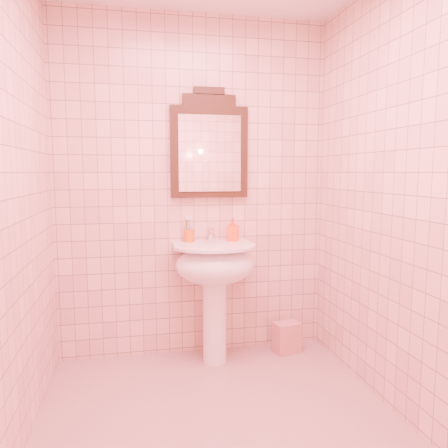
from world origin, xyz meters
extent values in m
plane|color=tan|center=(0.00, 0.00, 0.00)|extent=(2.20, 2.20, 0.00)
cube|color=beige|center=(0.00, 1.10, 1.25)|extent=(2.00, 0.02, 2.50)
cylinder|color=white|center=(0.11, 0.88, 0.35)|extent=(0.17, 0.17, 0.70)
ellipsoid|color=white|center=(0.11, 0.86, 0.72)|extent=(0.56, 0.46, 0.28)
cube|color=white|center=(0.11, 1.03, 0.83)|extent=(0.56, 0.15, 0.05)
cylinder|color=white|center=(0.11, 0.86, 0.85)|extent=(0.58, 0.58, 0.02)
cylinder|color=white|center=(0.11, 1.03, 0.91)|extent=(0.04, 0.04, 0.09)
cylinder|color=white|center=(0.11, 0.97, 0.94)|extent=(0.02, 0.10, 0.02)
cylinder|color=white|center=(0.11, 0.92, 0.93)|extent=(0.02, 0.02, 0.04)
cube|color=white|center=(0.11, 1.04, 0.96)|extent=(0.02, 0.07, 0.01)
cube|color=black|center=(0.11, 1.08, 1.52)|extent=(0.57, 0.05, 0.66)
cube|color=black|center=(0.11, 1.08, 1.89)|extent=(0.39, 0.05, 0.08)
cube|color=black|center=(0.11, 1.08, 1.95)|extent=(0.22, 0.05, 0.06)
cube|color=white|center=(0.11, 1.05, 1.51)|extent=(0.46, 0.01, 0.55)
cylinder|color=#D56011|center=(-0.05, 1.03, 0.91)|extent=(0.07, 0.07, 0.09)
cylinder|color=silver|center=(-0.03, 1.03, 0.95)|extent=(0.01, 0.01, 0.17)
cylinder|color=#338CD8|center=(-0.04, 1.05, 0.95)|extent=(0.01, 0.01, 0.17)
cylinder|color=#E5334C|center=(-0.06, 1.05, 0.95)|extent=(0.01, 0.01, 0.17)
cylinder|color=#3FBF59|center=(-0.07, 1.03, 0.95)|extent=(0.01, 0.01, 0.17)
cylinder|color=#D8CC4C|center=(-0.06, 1.02, 0.95)|extent=(0.01, 0.01, 0.17)
cylinder|color=purple|center=(-0.04, 1.02, 0.95)|extent=(0.01, 0.01, 0.17)
imported|color=#FE4415|center=(0.28, 1.01, 0.95)|extent=(0.10, 0.10, 0.17)
cube|color=#CD787C|center=(0.68, 0.93, 0.12)|extent=(0.21, 0.16, 0.23)
camera|label=1|loc=(-0.45, -2.12, 1.37)|focal=35.00mm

